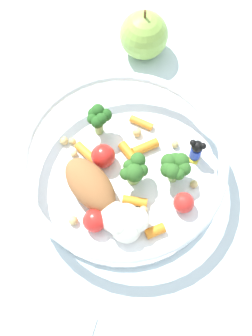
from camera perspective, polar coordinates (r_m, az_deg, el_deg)
The scene contains 3 objects.
ground_plane at distance 0.59m, azimuth 0.45°, elevation -0.24°, with size 2.40×2.40×0.00m, color silver.
food_container at distance 0.55m, azimuth -0.23°, elevation -0.92°, with size 0.26×0.26×0.06m.
loose_apple at distance 0.67m, azimuth 2.31°, elevation 16.70°, with size 0.07×0.07×0.08m.
Camera 1 is at (-0.15, 0.19, 0.54)m, focal length 47.45 mm.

